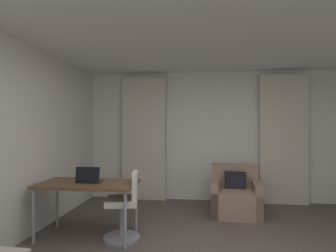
{
  "coord_description": "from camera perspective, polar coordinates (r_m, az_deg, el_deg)",
  "views": [
    {
      "loc": [
        -0.23,
        -2.47,
        1.46
      ],
      "look_at": [
        -0.7,
        1.5,
        1.49
      ],
      "focal_mm": 28.57,
      "sensor_mm": 36.0,
      "label": 1
    }
  ],
  "objects": [
    {
      "name": "desk",
      "position": [
        3.84,
        -16.73,
        -12.35
      ],
      "size": [
        1.29,
        0.67,
        0.73
      ],
      "color": "brown",
      "rests_on": "ground"
    },
    {
      "name": "curtain_left_panel",
      "position": [
        5.5,
        -5.24,
        -2.64
      ],
      "size": [
        0.9,
        0.06,
        2.5
      ],
      "color": "beige",
      "rests_on": "ground"
    },
    {
      "name": "ceiling",
      "position": [
        2.74,
        12.11,
        24.81
      ],
      "size": [
        5.12,
        6.12,
        0.06
      ],
      "primitive_type": "cube",
      "color": "white",
      "rests_on": "wall_left"
    },
    {
      "name": "wall_window",
      "position": [
        5.51,
        9.19,
        -2.11
      ],
      "size": [
        5.12,
        0.06,
        2.6
      ],
      "color": "silver",
      "rests_on": "ground"
    },
    {
      "name": "desk_chair",
      "position": [
        3.72,
        -9.17,
        -17.12
      ],
      "size": [
        0.48,
        0.48,
        0.88
      ],
      "color": "gray",
      "rests_on": "ground"
    },
    {
      "name": "laptop",
      "position": [
        3.82,
        -16.42,
        -10.79
      ],
      "size": [
        0.33,
        0.26,
        0.22
      ],
      "color": "#2D2D33",
      "rests_on": "desk"
    },
    {
      "name": "curtain_right_panel",
      "position": [
        5.61,
        23.43,
        -2.56
      ],
      "size": [
        0.9,
        0.06,
        2.5
      ],
      "color": "beige",
      "rests_on": "ground"
    },
    {
      "name": "armchair",
      "position": [
        4.84,
        14.21,
        -14.56
      ],
      "size": [
        0.86,
        0.84,
        0.81
      ],
      "color": "#997A66",
      "rests_on": "ground"
    }
  ]
}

